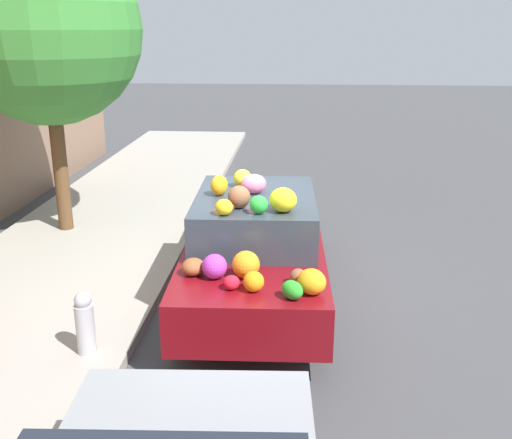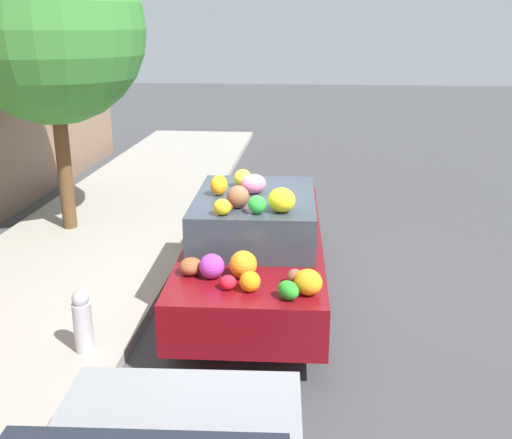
% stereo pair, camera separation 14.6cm
% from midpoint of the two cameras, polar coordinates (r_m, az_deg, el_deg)
% --- Properties ---
extents(ground_plane, '(60.00, 60.00, 0.00)m').
position_cam_midpoint_polar(ground_plane, '(8.18, -1.51, -6.99)').
color(ground_plane, '#424244').
extents(sidewalk_curb, '(24.00, 3.20, 0.13)m').
position_cam_midpoint_polar(sidewalk_curb, '(8.83, -19.32, -5.67)').
color(sidewalk_curb, '#9E998E').
rests_on(sidewalk_curb, ground).
extents(street_tree, '(2.97, 2.97, 4.76)m').
position_cam_midpoint_polar(street_tree, '(10.31, -19.76, 16.62)').
color(street_tree, brown).
rests_on(street_tree, sidewalk_curb).
extents(fire_hydrant, '(0.20, 0.20, 0.70)m').
position_cam_midpoint_polar(fire_hydrant, '(6.66, -16.60, -9.43)').
color(fire_hydrant, '#B2B2B7').
rests_on(fire_hydrant, sidewalk_curb).
extents(art_car, '(4.55, 1.84, 1.71)m').
position_cam_midpoint_polar(art_car, '(7.82, -0.56, -2.20)').
color(art_car, maroon).
rests_on(art_car, ground).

